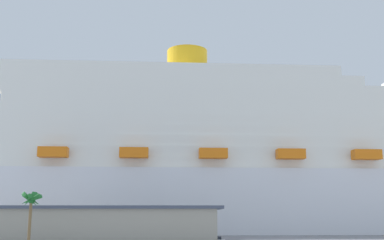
% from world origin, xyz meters
% --- Properties ---
extents(cruise_ship, '(232.72, 59.72, 69.57)m').
position_xyz_m(cruise_ship, '(12.64, 77.99, 19.82)').
color(cruise_ship, white).
rests_on(cruise_ship, ground_plane).
extents(terminal_building, '(66.73, 29.93, 7.24)m').
position_xyz_m(terminal_building, '(-35.08, 22.24, 3.64)').
color(terminal_building, gray).
rests_on(terminal_building, ground_plane).
extents(palm_tree, '(3.43, 3.62, 9.35)m').
position_xyz_m(palm_tree, '(-34.14, 1.96, 7.55)').
color(palm_tree, brown).
rests_on(palm_tree, ground_plane).
extents(parked_car_silver_sedan, '(4.58, 2.28, 1.58)m').
position_xyz_m(parked_car_silver_sedan, '(-3.74, 14.93, 0.83)').
color(parked_car_silver_sedan, silver).
rests_on(parked_car_silver_sedan, ground_plane).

